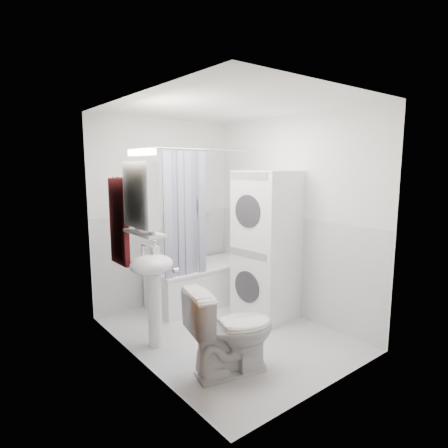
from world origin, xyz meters
TOP-DOWN VIEW (x-y plane):
  - floor at (0.00, 0.00)m, footprint 2.60×2.60m
  - room_walls at (0.00, 0.00)m, footprint 2.60×2.60m
  - wainscot at (0.00, 0.29)m, footprint 1.98×2.58m
  - door at (-0.95, -0.55)m, footprint 0.05×2.00m
  - bathtub at (0.31, 0.92)m, footprint 1.37×0.65m
  - tub_spout at (0.51, 1.25)m, footprint 0.04×0.12m
  - curtain_rod at (0.31, 0.65)m, footprint 1.55×0.02m
  - shower_curtain at (-0.09, 0.65)m, footprint 0.55×0.02m
  - sink at (-0.75, 0.23)m, footprint 0.44×0.37m
  - medicine_cabinet at (-0.90, 0.10)m, footprint 0.13×0.50m
  - shelf at (-0.89, 0.10)m, footprint 0.18×0.54m
  - shower_caddy at (0.56, 1.24)m, footprint 0.22×0.06m
  - towel at (-0.94, 0.56)m, footprint 0.07×0.37m
  - washer_dryer at (0.68, 0.08)m, footprint 0.68×0.67m
  - toilet at (-0.45, -0.63)m, footprint 0.87×0.62m
  - soap_pump at (-0.71, 0.25)m, footprint 0.08×0.17m
  - shelf_bottle at (-0.89, -0.05)m, footprint 0.07×0.18m
  - shelf_cup at (-0.89, 0.22)m, footprint 0.10×0.09m
  - shampoo_a at (0.35, 1.24)m, footprint 0.13×0.17m
  - shampoo_b at (0.47, 1.24)m, footprint 0.08×0.21m

SIDE VIEW (x-z plane):
  - floor at x=0.00m, z-range 0.00..0.00m
  - bathtub at x=0.31m, z-range 0.03..0.55m
  - toilet at x=-0.45m, z-range 0.00..0.77m
  - wainscot at x=0.00m, z-range -0.69..1.89m
  - sink at x=-0.75m, z-range 0.18..1.22m
  - tub_spout at x=0.51m, z-range 0.83..0.86m
  - washer_dryer at x=0.68m, z-range 0.00..1.76m
  - soap_pump at x=-0.71m, z-range 0.91..0.99m
  - door at x=-0.95m, z-range 0.00..2.00m
  - shower_caddy at x=0.56m, z-range 1.14..1.16m
  - shelf at x=-0.89m, z-range 1.19..1.21m
  - shampoo_b at x=0.47m, z-range 1.16..1.24m
  - shampoo_a at x=0.35m, z-range 1.16..1.29m
  - shelf_bottle at x=-0.89m, z-range 1.21..1.28m
  - shower_curtain at x=-0.09m, z-range 0.52..1.98m
  - shelf_cup at x=-0.89m, z-range 1.21..1.31m
  - towel at x=-0.94m, z-range 0.83..1.72m
  - room_walls at x=0.00m, z-range 0.19..2.79m
  - medicine_cabinet at x=-0.90m, z-range 1.21..1.92m
  - curtain_rod at x=0.31m, z-range 1.99..2.01m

